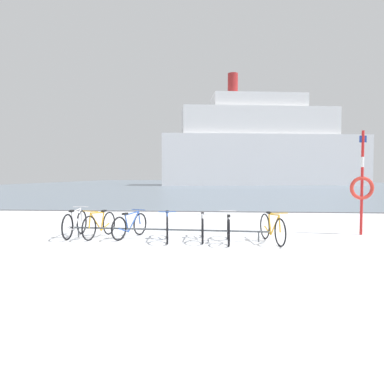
% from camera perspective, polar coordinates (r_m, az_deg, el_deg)
% --- Properties ---
extents(ground, '(80.00, 132.00, 0.08)m').
position_cam_1_polar(ground, '(61.15, 3.61, 1.00)').
color(ground, white).
extents(bike_rack, '(5.61, 0.44, 0.31)m').
position_cam_1_polar(bike_rack, '(9.86, -4.31, -6.06)').
color(bike_rack, '#4C5156').
rests_on(bike_rack, ground).
extents(bicycle_0, '(0.46, 1.71, 0.84)m').
position_cam_1_polar(bicycle_0, '(10.78, -18.23, -4.85)').
color(bicycle_0, black).
rests_on(bicycle_0, ground).
extents(bicycle_1, '(0.54, 1.70, 0.80)m').
position_cam_1_polar(bicycle_1, '(10.49, -14.60, -5.09)').
color(bicycle_1, black).
rests_on(bicycle_1, ground).
extents(bicycle_2, '(0.70, 1.56, 0.77)m').
position_cam_1_polar(bicycle_2, '(10.26, -9.89, -5.30)').
color(bicycle_2, black).
rests_on(bicycle_2, ground).
extents(bicycle_3, '(0.46, 1.67, 0.84)m').
position_cam_1_polar(bicycle_3, '(9.69, -4.00, -5.58)').
color(bicycle_3, black).
rests_on(bicycle_3, ground).
extents(bicycle_4, '(0.46, 1.76, 0.77)m').
position_cam_1_polar(bicycle_4, '(9.77, 1.68, -5.67)').
color(bicycle_4, black).
rests_on(bicycle_4, ground).
extents(bicycle_5, '(0.46, 1.75, 0.80)m').
position_cam_1_polar(bicycle_5, '(9.49, 5.85, -5.86)').
color(bicycle_5, black).
rests_on(bicycle_5, ground).
extents(bicycle_6, '(0.55, 1.76, 0.84)m').
position_cam_1_polar(bicycle_6, '(9.62, 12.71, -5.68)').
color(bicycle_6, black).
rests_on(bicycle_6, ground).
extents(rescue_post, '(0.70, 0.11, 3.09)m').
position_cam_1_polar(rescue_post, '(11.71, 25.57, 1.00)').
color(rescue_post, red).
rests_on(rescue_post, ground).
extents(ferry_ship, '(37.14, 15.03, 19.92)m').
position_cam_1_polar(ferry_ship, '(66.08, 10.91, 6.93)').
color(ferry_ship, white).
rests_on(ferry_ship, ground).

